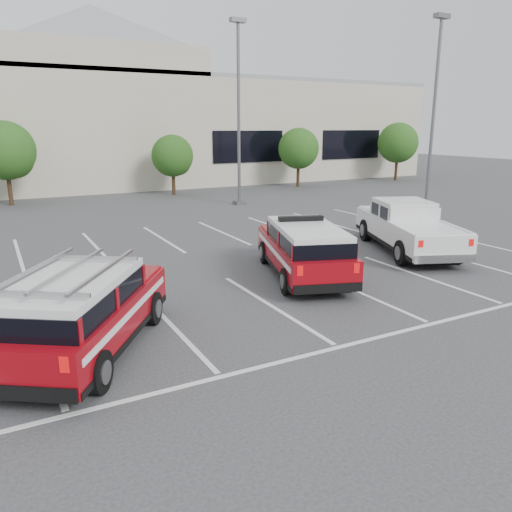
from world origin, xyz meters
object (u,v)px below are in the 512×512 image
Objects in this scene: tree_mid_right at (174,157)px; light_pole_right at (434,114)px; tree_mid_left at (7,153)px; tree_right at (299,150)px; convention_building at (71,124)px; tree_far_right at (398,144)px; ladder_suv at (83,318)px; light_pole_mid at (239,114)px; fire_chief_suv at (304,253)px; white_pickup at (407,232)px.

light_pole_right is at bearing -47.83° from tree_mid_right.
tree_mid_left reaches higher than tree_right.
convention_building is 12.38× the size of tree_far_right.
ladder_suv is (-20.71, -10.63, -4.41)m from light_pole_right.
convention_building is 11.68× the size of ladder_suv.
ladder_suv is (-11.71, -16.63, -4.41)m from light_pole_mid.
tree_mid_left is 1.00× the size of tree_far_right.
tree_far_right is 0.47× the size of light_pole_mid.
light_pole_right is at bearing 49.38° from fire_chief_suv.
convention_building reaches higher than light_pole_mid.
convention_building is 10.92× the size of fire_chief_suv.
tree_right is 10.38m from light_pole_mid.
white_pickup reaches higher than fire_chief_suv.
tree_mid_right is 0.64× the size of white_pickup.
tree_right is at bearing 76.12° from fire_chief_suv.
light_pole_mid is at bearing -66.74° from convention_building.
ladder_suv is at bearing -98.55° from convention_building.
tree_right is 0.43× the size of light_pole_right.
light_pole_mid is 1.00× the size of light_pole_right.
white_pickup is (-17.71, -19.27, -2.32)m from tree_far_right.
light_pole_mid is 10.82m from light_pole_right.
tree_right is at bearing 0.00° from tree_mid_right.
tree_mid_left is 30.00m from tree_far_right.
convention_building reaches higher than white_pickup.
light_pole_mid is at bearing 88.71° from ladder_suv.
light_pole_right reaches higher than white_pickup.
light_pole_right is (-9.09, -12.05, 2.14)m from tree_far_right.
tree_far_right is 0.77× the size of white_pickup.
tree_mid_left and tree_far_right have the same top height.
light_pole_mid is (1.91, -6.05, 2.68)m from tree_mid_right.
tree_far_right is at bearing 52.96° from light_pole_right.
white_pickup is (0.38, -13.22, -4.46)m from light_pole_mid.
light_pole_mid is at bearing 89.86° from fire_chief_suv.
white_pickup is at bearing -88.34° from light_pole_mid.
fire_chief_suv is at bearing -98.23° from tree_mid_right.
tree_far_right is 0.47× the size of light_pole_right.
tree_far_right is 0.94× the size of ladder_suv.
tree_mid_right is at bearing 100.43° from fire_chief_suv.
tree_mid_left is 0.77× the size of white_pickup.
tree_right is (10.00, 0.00, 0.27)m from tree_mid_right.
light_pole_right is (10.91, -12.05, 2.68)m from tree_mid_right.
tree_mid_right is at bearing 118.90° from white_pickup.
convention_building reaches higher than tree_right.
tree_right is (14.91, -9.82, -1.95)m from convention_building.
tree_mid_right is 0.90× the size of tree_right.
light_pole_mid reaches higher than tree_mid_right.
white_pickup is (2.29, -19.27, -1.78)m from tree_mid_right.
light_pole_right is at bearing -127.04° from tree_far_right.
tree_right is at bearing -180.00° from tree_far_right.
ladder_suv is (-6.86, -2.41, 0.03)m from fire_chief_suv.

